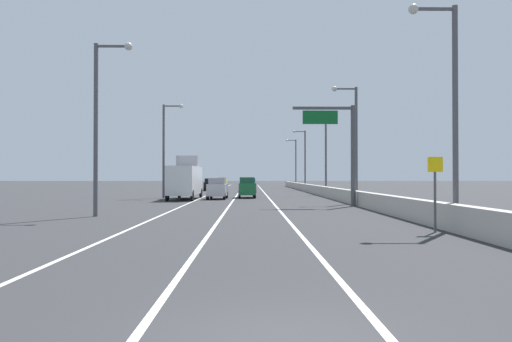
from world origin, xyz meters
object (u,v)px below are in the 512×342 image
Objects in this scene: car_red_0 at (249,183)px; car_silver_5 at (217,189)px; lamp_post_right_near at (449,99)px; lamp_post_right_second at (353,136)px; lamp_post_right_fourth at (303,156)px; speed_advisory_sign at (435,188)px; lamp_post_left_mid at (166,144)px; lamp_post_right_fifth at (295,160)px; overhead_sign_gantry at (343,143)px; car_yellow_3 at (222,182)px; car_green_4 at (247,188)px; box_truck at (185,179)px; lamp_post_right_third at (324,149)px; lamp_post_left_near at (101,116)px; car_blue_2 at (249,186)px; car_black_1 at (210,185)px.

car_silver_5 is (-2.98, -42.07, 0.03)m from car_red_0.
lamp_post_right_near is 18.53m from lamp_post_right_second.
car_silver_5 is at bearing -111.67° from lamp_post_right_fourth.
car_silver_5 is at bearing 111.07° from speed_advisory_sign.
lamp_post_right_second and lamp_post_left_mid have the same top height.
lamp_post_right_fourth is 18.53m from lamp_post_right_fifth.
overhead_sign_gantry is 41.04m from lamp_post_right_fourth.
car_yellow_3 is 49.77m from car_green_4.
lamp_post_right_near is 1.00× the size of lamp_post_right_second.
lamp_post_left_mid is 1.18× the size of box_truck.
lamp_post_right_fourth reaches higher than car_yellow_3.
lamp_post_left_mid is (-17.64, -8.82, 0.00)m from lamp_post_right_third.
lamp_post_right_second is 14.55m from car_silver_5.
lamp_post_left_near is 72.28m from car_yellow_3.
lamp_post_right_near reaches higher than car_yellow_3.
box_truck is at bearing 140.13° from overhead_sign_gantry.
car_silver_5 is (-10.13, 11.27, -3.70)m from overhead_sign_gantry.
lamp_post_right_near is 2.01× the size of car_red_0.
lamp_post_right_fifth is 31.88m from car_blue_2.
lamp_post_right_third is 1.00× the size of lamp_post_left_near.
car_blue_2 is 1.02× the size of car_silver_5.
car_green_4 is (-9.25, -45.49, -4.53)m from lamp_post_right_fifth.
car_blue_2 is (-8.76, 43.90, -4.61)m from lamp_post_right_near.
lamp_post_left_mid is at bearing 132.12° from box_truck.
lamp_post_right_fourth reaches higher than car_green_4.
lamp_post_right_third is 19.72m from lamp_post_left_mid.
car_red_0 is 1.19× the size of car_silver_5.
lamp_post_right_near is at bearing -82.59° from car_red_0.
car_red_0 is at bearing 106.61° from lamp_post_right_third.
lamp_post_right_fourth is (1.69, 41.00, 0.86)m from overhead_sign_gantry.
lamp_post_right_third is (2.06, 22.47, 0.86)m from overhead_sign_gantry.
lamp_post_left_mid is 25.45m from car_black_1.
car_blue_2 is (6.06, -9.24, 0.03)m from car_black_1.
box_truck is (2.01, 19.63, -3.63)m from lamp_post_left_near.
lamp_post_right_fifth is at bearing 78.51° from car_green_4.
car_silver_5 is (5.11, 19.86, -4.56)m from lamp_post_left_near.
lamp_post_right_fourth is at bearing -54.41° from car_red_0.
lamp_post_left_near is at bearing -150.59° from overhead_sign_gantry.
lamp_post_left_near is 2.38× the size of car_silver_5.
lamp_post_right_fourth is at bearing 88.75° from speed_advisory_sign.
lamp_post_right_third is at bearing -36.82° from car_blue_2.
lamp_post_left_near is 1.00× the size of lamp_post_left_mid.
overhead_sign_gantry is 1.56× the size of car_red_0.
car_silver_5 is at bearing -94.05° from car_red_0.
lamp_post_right_fifth is (1.99, 59.52, 0.86)m from overhead_sign_gantry.
car_yellow_3 is at bearing 164.91° from lamp_post_right_fifth.
car_red_0 is (-9.21, 30.88, -4.60)m from lamp_post_right_third.
speed_advisory_sign is 0.63× the size of car_yellow_3.
lamp_post_right_fourth reaches higher than car_black_1.
lamp_post_left_mid reaches higher than car_green_4.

